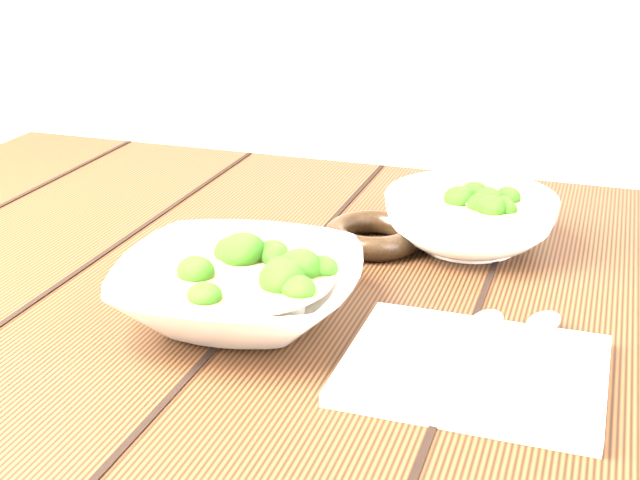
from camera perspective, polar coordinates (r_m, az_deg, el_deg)
table at (r=0.95m, az=-1.18°, el=-9.05°), size 1.20×0.80×0.75m
soup_bowl_front at (r=0.80m, az=-5.18°, el=-3.00°), size 0.24×0.24×0.06m
soup_bowl_back at (r=0.97m, az=9.56°, el=1.38°), size 0.24×0.24×0.07m
trivet at (r=0.97m, az=3.45°, el=0.32°), size 0.13×0.13×0.03m
napkin at (r=0.73m, az=9.81°, el=-8.17°), size 0.21×0.17×0.01m
spoon_left at (r=0.76m, az=9.81°, el=-6.10°), size 0.05×0.17×0.01m
spoon_right at (r=0.77m, az=13.23°, el=-6.04°), size 0.06×0.17×0.01m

